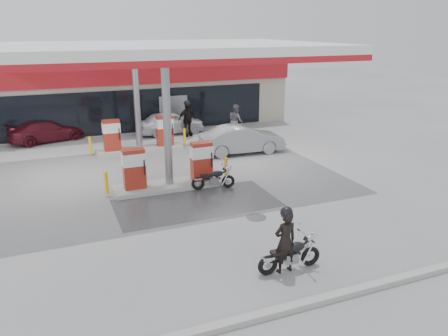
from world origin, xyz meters
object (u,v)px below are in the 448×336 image
object	(u,v)px
pump_island_far	(139,138)
main_motorcycle	(291,256)
sedan_white	(170,122)
hatchback_silver	(242,139)
pump_island_near	(169,171)
parked_motorcycle	(214,179)
biker_walking	(187,119)
attendant	(236,121)
parked_car_left	(47,131)
biker_main	(285,242)

from	to	relation	value
pump_island_far	main_motorcycle	bearing A→B (deg)	-84.25
sedan_white	hatchback_silver	bearing A→B (deg)	-162.94
pump_island_near	hatchback_silver	distance (m)	6.05
parked_motorcycle	biker_walking	xyz separation A→B (m)	(1.72, 9.00, 0.61)
parked_motorcycle	sedan_white	world-z (taller)	sedan_white
main_motorcycle	parked_motorcycle	bearing A→B (deg)	88.15
main_motorcycle	parked_motorcycle	distance (m)	6.62
main_motorcycle	hatchback_silver	distance (m)	11.56
pump_island_near	hatchback_silver	bearing A→B (deg)	36.53
pump_island_far	hatchback_silver	distance (m)	5.42
sedan_white	hatchback_silver	size ratio (longest dim) A/B	0.93
pump_island_far	attendant	distance (m)	6.09
parked_car_left	biker_walking	world-z (taller)	biker_walking
pump_island_far	biker_main	xyz separation A→B (m)	(1.16, -13.42, 0.18)
biker_main	biker_walking	distance (m)	15.77
pump_island_far	hatchback_silver	bearing A→B (deg)	-26.29
hatchback_silver	parked_car_left	xyz separation A→B (m)	(-9.36, 6.40, -0.11)
pump_island_near	parked_car_left	xyz separation A→B (m)	(-4.50, 10.00, -0.09)
biker_main	hatchback_silver	bearing A→B (deg)	-110.71
hatchback_silver	biker_walking	world-z (taller)	biker_walking
pump_island_far	parked_car_left	distance (m)	6.02
pump_island_far	parked_motorcycle	xyz separation A→B (m)	(1.64, -6.80, -0.30)
pump_island_near	biker_main	xyz separation A→B (m)	(1.16, -7.42, 0.18)
sedan_white	attendant	distance (m)	4.07
sedan_white	biker_main	bearing A→B (deg)	170.07
parked_motorcycle	biker_main	bearing A→B (deg)	-84.05
pump_island_far	sedan_white	world-z (taller)	pump_island_far
parked_car_left	main_motorcycle	bearing A→B (deg)	-179.27
hatchback_silver	parked_motorcycle	bearing A→B (deg)	147.45
pump_island_far	parked_motorcycle	distance (m)	7.01
attendant	parked_motorcycle	bearing A→B (deg)	147.99
main_motorcycle	sedan_white	world-z (taller)	sedan_white
pump_island_far	parked_car_left	xyz separation A→B (m)	(-4.50, 4.00, -0.09)
parked_motorcycle	hatchback_silver	bearing A→B (deg)	64.00
biker_main	parked_motorcycle	bearing A→B (deg)	-96.33
pump_island_far	main_motorcycle	size ratio (longest dim) A/B	2.73
biker_main	sedan_white	distance (m)	16.68
biker_main	attendant	bearing A→B (deg)	-110.71
biker_main	biker_walking	bearing A→B (deg)	-100.17
sedan_white	attendant	xyz separation A→B (m)	(3.41, -2.20, 0.28)
biker_main	attendant	distance (m)	15.21
pump_island_near	pump_island_far	distance (m)	6.00
biker_main	attendant	world-z (taller)	attendant
biker_main	sedan_white	bearing A→B (deg)	-97.05
attendant	biker_main	bearing A→B (deg)	158.60
pump_island_far	parked_car_left	world-z (taller)	pump_island_far
pump_island_far	sedan_white	bearing A→B (deg)	51.05
main_motorcycle	sedan_white	size ratio (longest dim) A/B	0.46
pump_island_near	main_motorcycle	world-z (taller)	pump_island_near
biker_main	parked_motorcycle	world-z (taller)	biker_main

